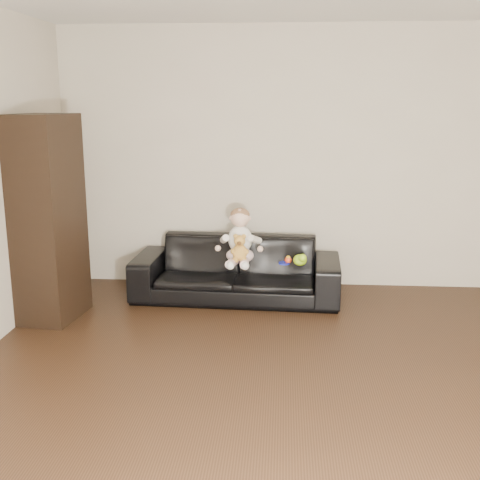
# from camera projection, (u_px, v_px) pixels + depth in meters

# --- Properties ---
(floor) EXTENTS (5.50, 5.50, 0.00)m
(floor) POSITION_uv_depth(u_px,v_px,m) (320.00, 420.00, 3.64)
(floor) COLOR black
(floor) RESTS_ON ground
(wall_back) EXTENTS (5.00, 0.00, 5.00)m
(wall_back) POSITION_uv_depth(u_px,v_px,m) (308.00, 159.00, 6.01)
(wall_back) COLOR #BFB5A1
(wall_back) RESTS_ON ground
(sofa) EXTENTS (2.00, 0.86, 0.58)m
(sofa) POSITION_uv_depth(u_px,v_px,m) (236.00, 269.00, 5.80)
(sofa) COLOR black
(sofa) RESTS_ON floor
(cabinet) EXTENTS (0.52, 0.66, 1.77)m
(cabinet) POSITION_uv_depth(u_px,v_px,m) (48.00, 219.00, 5.15)
(cabinet) COLOR black
(cabinet) RESTS_ON floor
(shelf_item) EXTENTS (0.21, 0.27, 0.28)m
(shelf_item) POSITION_uv_depth(u_px,v_px,m) (46.00, 173.00, 5.06)
(shelf_item) COLOR silver
(shelf_item) RESTS_ON cabinet
(baby) EXTENTS (0.37, 0.45, 0.52)m
(baby) POSITION_uv_depth(u_px,v_px,m) (240.00, 239.00, 5.62)
(baby) COLOR silver
(baby) RESTS_ON sofa
(teddy_bear) EXTENTS (0.14, 0.14, 0.25)m
(teddy_bear) POSITION_uv_depth(u_px,v_px,m) (240.00, 248.00, 5.47)
(teddy_bear) COLOR gold
(teddy_bear) RESTS_ON sofa
(toy_green) EXTENTS (0.14, 0.17, 0.11)m
(toy_green) POSITION_uv_depth(u_px,v_px,m) (300.00, 260.00, 5.57)
(toy_green) COLOR #A3DF1A
(toy_green) RESTS_ON sofa
(toy_rattle) EXTENTS (0.08, 0.08, 0.07)m
(toy_rattle) POSITION_uv_depth(u_px,v_px,m) (288.00, 260.00, 5.65)
(toy_rattle) COLOR #EC3F1B
(toy_rattle) RESTS_ON sofa
(toy_blue_disc) EXTENTS (0.13, 0.13, 0.01)m
(toy_blue_disc) POSITION_uv_depth(u_px,v_px,m) (284.00, 263.00, 5.64)
(toy_blue_disc) COLOR #1720B8
(toy_blue_disc) RESTS_ON sofa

